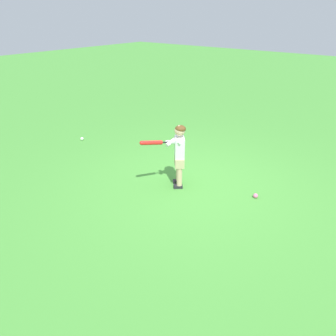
{
  "coord_description": "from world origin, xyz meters",
  "views": [
    {
      "loc": [
        -2.5,
        3.96,
        2.69
      ],
      "look_at": [
        0.25,
        0.5,
        0.45
      ],
      "focal_mm": 33.27,
      "sensor_mm": 36.0,
      "label": 1
    }
  ],
  "objects": [
    {
      "name": "play_ball_center_lawn",
      "position": [
        3.26,
        -0.08,
        0.04
      ],
      "size": [
        0.07,
        0.07,
        0.07
      ],
      "primitive_type": "sphere",
      "color": "white",
      "rests_on": "ground"
    },
    {
      "name": "ground_plane",
      "position": [
        0.0,
        0.0,
        0.0
      ],
      "size": [
        40.0,
        40.0,
        0.0
      ],
      "primitive_type": "plane",
      "color": "#479338"
    },
    {
      "name": "play_ball_far_right",
      "position": [
        -0.96,
        -0.24,
        0.04
      ],
      "size": [
        0.08,
        0.08,
        0.08
      ],
      "primitive_type": "sphere",
      "color": "pink",
      "rests_on": "ground"
    },
    {
      "name": "child_batter",
      "position": [
        0.27,
        0.22,
        0.65
      ],
      "size": [
        0.51,
        0.72,
        1.08
      ],
      "color": "#232328",
      "rests_on": "ground"
    }
  ]
}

